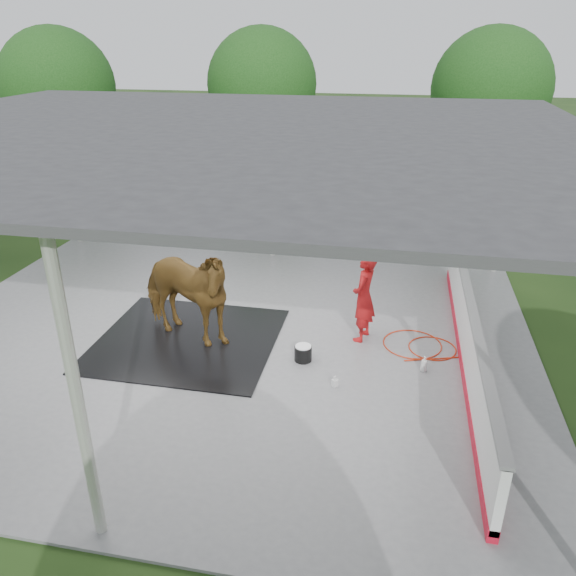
% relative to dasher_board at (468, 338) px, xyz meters
% --- Properties ---
extents(ground, '(100.00, 100.00, 0.00)m').
position_rel_dasher_board_xyz_m(ground, '(-4.60, 0.00, -0.59)').
color(ground, '#1E3814').
extents(concrete_slab, '(12.00, 10.00, 0.05)m').
position_rel_dasher_board_xyz_m(concrete_slab, '(-4.60, 0.00, -0.57)').
color(concrete_slab, slate).
rests_on(concrete_slab, ground).
extents(pavilion_structure, '(12.60, 10.60, 4.05)m').
position_rel_dasher_board_xyz_m(pavilion_structure, '(-4.60, -0.00, 3.37)').
color(pavilion_structure, beige).
rests_on(pavilion_structure, ground).
extents(dasher_board, '(0.16, 8.00, 1.15)m').
position_rel_dasher_board_xyz_m(dasher_board, '(0.00, 0.00, 0.00)').
color(dasher_board, red).
rests_on(dasher_board, concrete_slab).
extents(tree_belt, '(28.00, 28.00, 5.80)m').
position_rel_dasher_board_xyz_m(tree_belt, '(-4.30, 0.90, 3.20)').
color(tree_belt, '#382314').
rests_on(tree_belt, ground).
extents(rubber_mat, '(3.41, 3.19, 0.03)m').
position_rel_dasher_board_xyz_m(rubber_mat, '(-5.21, -0.16, -0.53)').
color(rubber_mat, black).
rests_on(rubber_mat, concrete_slab).
extents(horse, '(2.57, 1.83, 1.98)m').
position_rel_dasher_board_xyz_m(horse, '(-5.21, -0.16, 0.47)').
color(horse, brown).
rests_on(horse, rubber_mat).
extents(handler, '(0.57, 0.73, 1.78)m').
position_rel_dasher_board_xyz_m(handler, '(-1.89, 0.59, 0.35)').
color(handler, '#AA1214').
rests_on(handler, concrete_slab).
extents(wash_bucket, '(0.32, 0.32, 0.30)m').
position_rel_dasher_board_xyz_m(wash_bucket, '(-2.87, -0.43, -0.39)').
color(wash_bucket, black).
rests_on(wash_bucket, concrete_slab).
extents(soap_bottle_a, '(0.15, 0.15, 0.30)m').
position_rel_dasher_board_xyz_m(soap_bottle_a, '(-0.72, -0.37, -0.39)').
color(soap_bottle_a, silver).
rests_on(soap_bottle_a, concrete_slab).
extents(soap_bottle_b, '(0.13, 0.13, 0.20)m').
position_rel_dasher_board_xyz_m(soap_bottle_b, '(-2.21, -1.16, -0.44)').
color(soap_bottle_b, '#338CD8').
rests_on(soap_bottle_b, concrete_slab).
extents(hose_coil, '(1.78, 1.22, 0.02)m').
position_rel_dasher_board_xyz_m(hose_coil, '(-0.76, 0.49, -0.53)').
color(hose_coil, red).
rests_on(hose_coil, concrete_slab).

